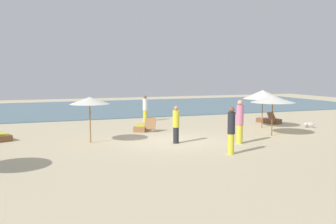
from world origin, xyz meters
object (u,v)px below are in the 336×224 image
umbrella_3 (273,99)px  person_2 (231,130)px  umbrella_0 (90,101)px  dog (309,125)px  lounger_2 (0,136)px  umbrella_2 (263,94)px  person_3 (176,124)px  lounger_0 (269,120)px  person_0 (145,108)px  lounger_1 (142,127)px  person_1 (240,121)px

umbrella_3 → person_2: 5.12m
umbrella_0 → dog: umbrella_0 is taller
lounger_2 → dog: bearing=-6.6°
umbrella_2 → umbrella_0: bearing=-172.4°
person_2 → person_3: size_ratio=1.11×
lounger_0 → person_3: 8.87m
umbrella_3 → person_0: 8.61m
person_3 → dog: person_3 is taller
umbrella_2 → person_0: (-5.47, 4.92, -1.05)m
umbrella_0 → person_2: size_ratio=1.12×
lounger_1 → person_0: size_ratio=1.04×
umbrella_3 → lounger_0: (2.60, 3.89, -1.63)m
umbrella_2 → umbrella_3: (-1.09, -2.44, -0.08)m
lounger_0 → umbrella_3: bearing=-123.7°
lounger_0 → dog: 2.65m
umbrella_3 → dog: bearing=21.8°
lounger_0 → person_0: bearing=153.6°
lounger_1 → lounger_2: size_ratio=0.99×
umbrella_2 → lounger_2: bearing=176.6°
umbrella_0 → dog: size_ratio=2.79×
lounger_1 → lounger_2: 7.03m
lounger_0 → person_2: (-6.64, -6.92, 0.78)m
lounger_2 → person_2: size_ratio=0.95×
umbrella_3 → person_2: (-4.04, -3.03, -0.85)m
person_3 → umbrella_2: bearing=23.0°
umbrella_0 → person_3: 3.95m
person_2 → umbrella_2: bearing=46.8°
person_0 → umbrella_2: bearing=-42.0°
umbrella_2 → person_3: bearing=-157.0°
umbrella_0 → lounger_1: 4.44m
lounger_2 → person_1: size_ratio=0.90×
umbrella_0 → person_0: 7.69m
umbrella_0 → lounger_0: umbrella_0 is taller
umbrella_3 → umbrella_2: bearing=66.0°
person_1 → umbrella_0: bearing=158.7°
lounger_0 → person_3: bearing=-152.1°
umbrella_0 → dog: 12.37m
umbrella_3 → person_2: bearing=-143.1°
lounger_0 → lounger_1: 8.23m
person_2 → lounger_2: bearing=143.9°
umbrella_0 → person_1: 6.68m
lounger_1 → dog: size_ratio=2.35×
umbrella_2 → lounger_2: size_ratio=1.26×
person_1 → dog: 6.69m
lounger_0 → person_2: size_ratio=0.94×
lounger_2 → person_0: (8.25, 4.11, 0.67)m
lounger_2 → dog: 16.21m
person_0 → person_2: person_2 is taller
lounger_0 → lounger_2: 15.25m
umbrella_2 → lounger_0: 2.71m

